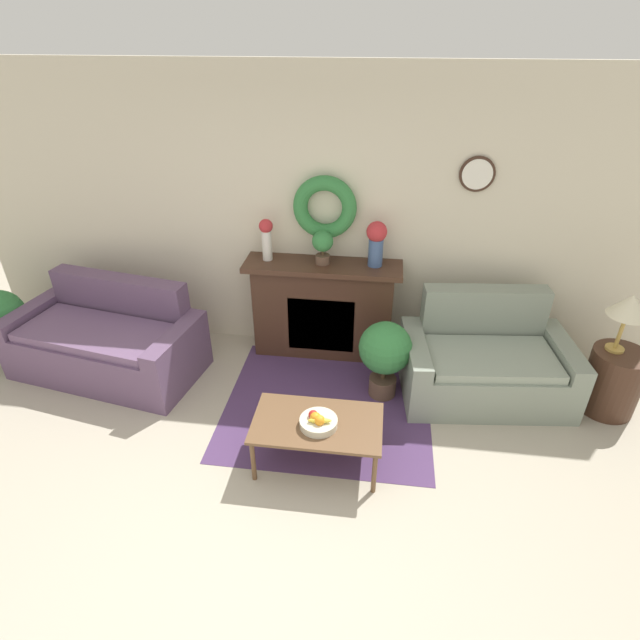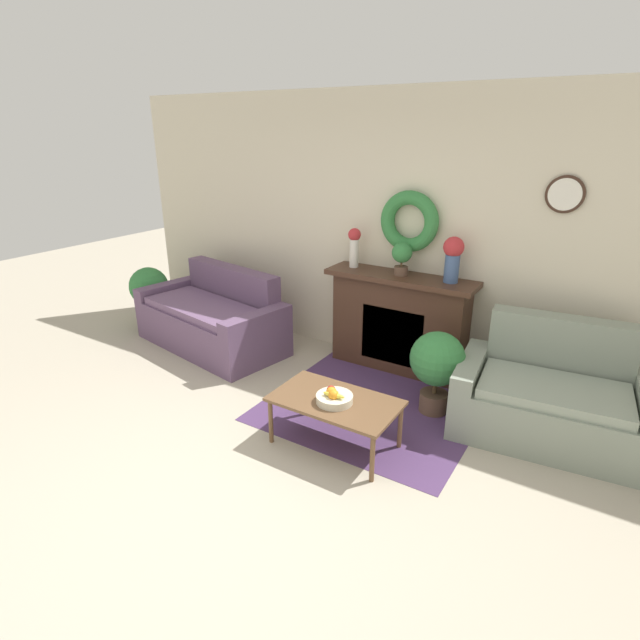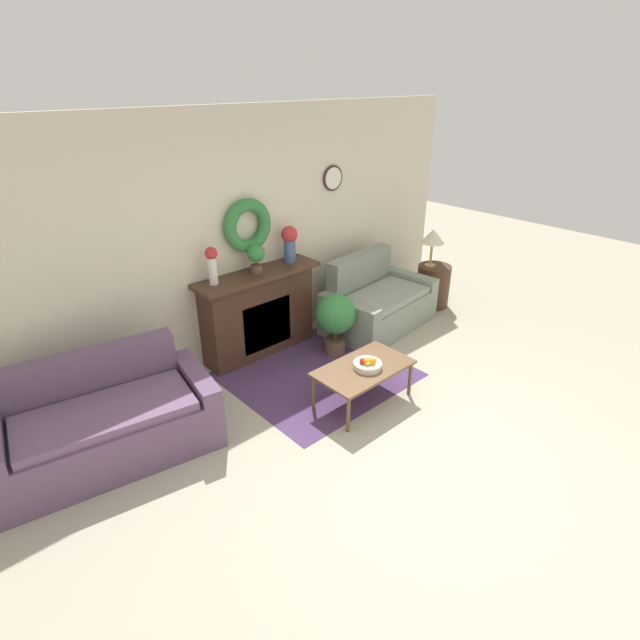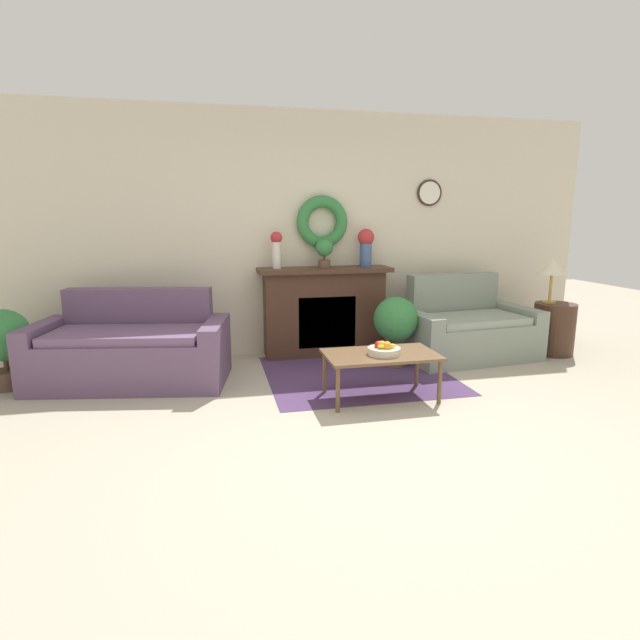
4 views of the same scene
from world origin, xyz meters
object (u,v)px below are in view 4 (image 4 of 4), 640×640
Objects in this scene: potted_plant_on_mantel at (324,250)px; vase_on_mantel_left at (276,247)px; coffee_table at (381,358)px; table_lamp at (553,267)px; couch_left at (132,350)px; side_table_by_loveseat at (554,329)px; potted_plant_floor_by_couch at (3,340)px; fireplace at (324,311)px; fruit_bowl at (384,350)px; loveseat_right at (465,330)px; vase_on_mantel_right at (366,245)px; potted_plant_floor_by_loveseat at (396,323)px.

vase_on_mantel_left is at bearing 177.84° from potted_plant_on_mantel.
table_lamp reaches higher than coffee_table.
couch_left is 4.59m from side_table_by_loveseat.
couch_left is 2.26m from potted_plant_on_mantel.
potted_plant_on_mantel is 0.43× the size of potted_plant_floor_by_couch.
potted_plant_floor_by_couch is (-2.58, -0.52, -0.78)m from vase_on_mantel_left.
fireplace is 2.09m from couch_left.
coffee_table is at bearing 106.28° from fruit_bowl.
coffee_table is at bearing -84.16° from potted_plant_on_mantel.
potted_plant_floor_by_couch reaches higher than coffee_table.
vase_on_mantel_left is 1.24× the size of potted_plant_on_mantel.
table_lamp is (2.37, 1.00, 0.63)m from coffee_table.
fireplace is at bearing 167.79° from side_table_by_loveseat.
table_lamp reaches higher than fireplace.
loveseat_right is 4.64m from potted_plant_floor_by_couch.
loveseat_right is 3.62× the size of vase_on_mantel_right.
couch_left is at bearing 156.46° from coffee_table.
fruit_bowl is at bearing -14.35° from couch_left.
potted_plant_floor_by_couch is (-3.11, -0.50, -0.74)m from potted_plant_on_mantel.
side_table_by_loveseat is at bearing 22.29° from fruit_bowl.
side_table_by_loveseat is at bearing 10.13° from couch_left.
vase_on_mantel_left is at bearing 169.73° from side_table_by_loveseat.
table_lamp is at bearing 23.70° from fruit_bowl.
coffee_table is 1.64× the size of side_table_by_loveseat.
couch_left is at bearing -179.84° from side_table_by_loveseat.
fruit_bowl is at bearing -65.97° from vase_on_mantel_left.
fruit_bowl is at bearing -17.50° from potted_plant_floor_by_couch.
table_lamp is 5.66m from potted_plant_floor_by_couch.
vase_on_mantel_left is (-0.69, 1.56, 0.79)m from fruit_bowl.
table_lamp is at bearing 3.16° from potted_plant_floor_by_loveseat.
side_table_by_loveseat is 5.69m from potted_plant_floor_by_couch.
loveseat_right reaches higher than fruit_bowl.
fireplace is at bearing -0.61° from vase_on_mantel_left.
fireplace reaches higher than loveseat_right.
fireplace is 5.32× the size of fruit_bowl.
side_table_by_loveseat is 0.71m from table_lamp.
table_lamp is 0.70× the size of potted_plant_floor_by_loveseat.
fireplace is 2.65m from side_table_by_loveseat.
couch_left is at bearing -164.46° from potted_plant_on_mantel.
couch_left is (-2.00, -0.57, -0.19)m from fireplace.
fruit_bowl is 0.48× the size of side_table_by_loveseat.
side_table_by_loveseat reaches higher than coffee_table.
couch_left is 1.83m from vase_on_mantel_left.
loveseat_right is at bearing 173.92° from side_table_by_loveseat.
loveseat_right is 1.59× the size of coffee_table.
potted_plant_floor_by_couch is (-4.64, -0.07, 0.15)m from loveseat_right.
loveseat_right is at bearing -23.37° from vase_on_mantel_right.
side_table_by_loveseat is at bearing 1.73° from potted_plant_floor_by_loveseat.
potted_plant_floor_by_couch is (-3.26, 0.99, 0.09)m from coffee_table.
vase_on_mantel_right is (2.49, 0.58, 0.94)m from couch_left.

